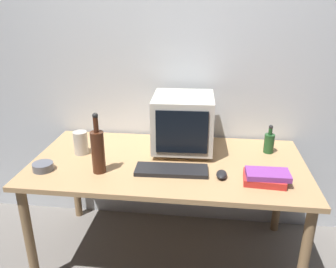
# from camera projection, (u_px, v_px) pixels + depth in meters

# --- Properties ---
(ground_plane) EXTENTS (6.00, 6.00, 0.00)m
(ground_plane) POSITION_uv_depth(u_px,v_px,m) (168.00, 253.00, 2.38)
(ground_plane) COLOR slate
(back_wall) EXTENTS (4.00, 0.08, 2.50)m
(back_wall) POSITION_uv_depth(u_px,v_px,m) (176.00, 61.00, 2.37)
(back_wall) COLOR silver
(back_wall) RESTS_ON ground
(desk) EXTENTS (1.68, 0.85, 0.71)m
(desk) POSITION_uv_depth(u_px,v_px,m) (168.00, 172.00, 2.15)
(desk) COLOR tan
(desk) RESTS_ON ground
(crt_monitor) EXTENTS (0.39, 0.40, 0.37)m
(crt_monitor) POSITION_uv_depth(u_px,v_px,m) (183.00, 123.00, 2.21)
(crt_monitor) COLOR beige
(crt_monitor) RESTS_ON desk
(keyboard) EXTENTS (0.43, 0.17, 0.02)m
(keyboard) POSITION_uv_depth(u_px,v_px,m) (171.00, 170.00, 1.98)
(keyboard) COLOR black
(keyboard) RESTS_ON desk
(computer_mouse) EXTENTS (0.07, 0.10, 0.04)m
(computer_mouse) POSITION_uv_depth(u_px,v_px,m) (222.00, 174.00, 1.92)
(computer_mouse) COLOR black
(computer_mouse) RESTS_ON desk
(bottle_tall) EXTENTS (0.08, 0.08, 0.36)m
(bottle_tall) POSITION_uv_depth(u_px,v_px,m) (98.00, 150.00, 1.94)
(bottle_tall) COLOR #472314
(bottle_tall) RESTS_ON desk
(bottle_short) EXTENTS (0.06, 0.06, 0.19)m
(bottle_short) POSITION_uv_depth(u_px,v_px,m) (269.00, 142.00, 2.22)
(bottle_short) COLOR #1E4C23
(bottle_short) RESTS_ON desk
(book_stack) EXTENTS (0.25, 0.18, 0.07)m
(book_stack) POSITION_uv_depth(u_px,v_px,m) (266.00, 177.00, 1.86)
(book_stack) COLOR red
(book_stack) RESTS_ON desk
(cd_spindle) EXTENTS (0.12, 0.12, 0.04)m
(cd_spindle) POSITION_uv_depth(u_px,v_px,m) (43.00, 167.00, 2.00)
(cd_spindle) COLOR #595B66
(cd_spindle) RESTS_ON desk
(metal_canister) EXTENTS (0.09, 0.09, 0.15)m
(metal_canister) POSITION_uv_depth(u_px,v_px,m) (81.00, 143.00, 2.20)
(metal_canister) COLOR #B7B2A8
(metal_canister) RESTS_ON desk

